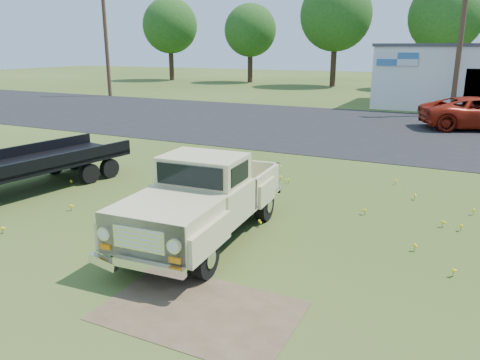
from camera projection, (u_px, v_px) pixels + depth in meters
name	position (u px, v px, depth m)	size (l,w,h in m)	color
ground	(211.00, 230.00, 10.50)	(140.00, 140.00, 0.00)	#324716
asphalt_lot	(358.00, 128.00, 23.46)	(90.00, 14.00, 0.02)	black
dirt_patch_a	(200.00, 311.00, 7.28)	(3.00, 2.00, 0.01)	brown
dirt_patch_b	(210.00, 180.00, 14.37)	(2.20, 1.60, 0.01)	brown
utility_pole_west	(106.00, 38.00, 37.52)	(1.60, 0.30, 9.00)	#3F2D1D
utility_pole_mid	(461.00, 35.00, 26.56)	(1.60, 0.30, 9.00)	#3F2D1D
treeline_a	(170.00, 26.00, 55.13)	(6.40, 6.40, 9.52)	#322216
treeline_b	(250.00, 30.00, 51.95)	(5.76, 5.76, 8.57)	#322216
treeline_c	(336.00, 15.00, 46.09)	(7.04, 7.04, 10.47)	#322216
treeline_d	(446.00, 16.00, 42.83)	(6.72, 6.72, 10.00)	#322216
vintage_pickup_truck	(204.00, 198.00, 9.76)	(1.98, 5.08, 1.84)	tan
flatbed_trailer	(29.00, 160.00, 13.31)	(2.09, 6.26, 1.71)	black
red_pickup	(480.00, 113.00, 23.03)	(2.59, 5.63, 1.56)	maroon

